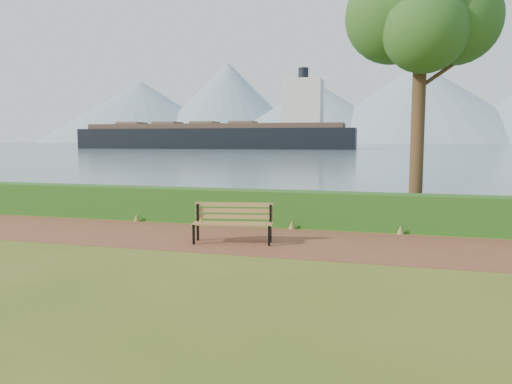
% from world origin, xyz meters
% --- Properties ---
extents(ground, '(140.00, 140.00, 0.00)m').
position_xyz_m(ground, '(0.00, 0.00, 0.00)').
color(ground, '#415518').
rests_on(ground, ground).
extents(path, '(40.00, 3.40, 0.01)m').
position_xyz_m(path, '(0.00, 0.30, 0.01)').
color(path, brown).
rests_on(path, ground).
extents(hedge, '(32.00, 0.85, 1.00)m').
position_xyz_m(hedge, '(0.00, 2.60, 0.50)').
color(hedge, '#1E4714').
rests_on(hedge, ground).
extents(water, '(700.00, 510.00, 0.00)m').
position_xyz_m(water, '(0.00, 260.00, 0.01)').
color(water, '#445C6E').
rests_on(water, ground).
extents(mountains, '(585.00, 190.00, 70.00)m').
position_xyz_m(mountains, '(-9.17, 406.05, 27.70)').
color(mountains, gray).
rests_on(mountains, ground).
extents(bench, '(1.98, 0.89, 0.96)m').
position_xyz_m(bench, '(0.60, -0.12, 0.55)').
color(bench, black).
rests_on(bench, ground).
extents(tree, '(4.34, 3.63, 8.34)m').
position_xyz_m(tree, '(4.90, 3.93, 6.20)').
color(tree, '#392717').
rests_on(tree, ground).
extents(cargo_ship, '(75.85, 14.90, 22.90)m').
position_xyz_m(cargo_ship, '(-40.60, 116.10, 3.41)').
color(cargo_ship, black).
rests_on(cargo_ship, ground).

